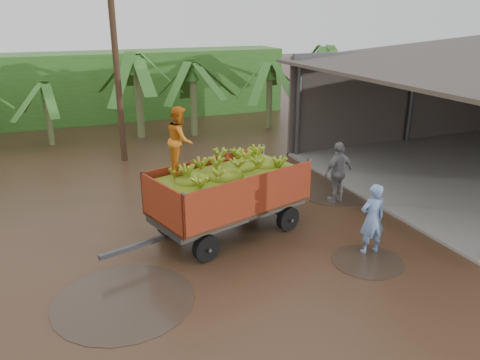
% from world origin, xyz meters
% --- Properties ---
extents(ground, '(100.00, 100.00, 0.00)m').
position_xyz_m(ground, '(0.00, 0.00, 0.00)').
color(ground, black).
rests_on(ground, ground).
extents(hedge_north, '(22.00, 3.00, 3.60)m').
position_xyz_m(hedge_north, '(-2.00, 16.00, 1.80)').
color(hedge_north, '#2D661E').
rests_on(hedge_north, ground).
extents(banana_trailer, '(5.72, 3.04, 3.51)m').
position_xyz_m(banana_trailer, '(0.13, 0.04, 1.26)').
color(banana_trailer, red).
rests_on(banana_trailer, ground).
extents(man_blue, '(0.69, 0.49, 1.81)m').
position_xyz_m(man_blue, '(3.00, -2.28, 0.90)').
color(man_blue, '#7194CE').
rests_on(man_blue, ground).
extents(man_grey, '(1.20, 0.71, 1.92)m').
position_xyz_m(man_grey, '(4.10, 0.87, 0.96)').
color(man_grey, gray).
rests_on(man_grey, ground).
extents(utility_pole, '(1.20, 0.24, 8.58)m').
position_xyz_m(utility_pole, '(-1.40, 7.77, 4.35)').
color(utility_pole, '#47301E').
rests_on(utility_pole, ground).
extents(banana_plants, '(24.62, 20.07, 4.11)m').
position_xyz_m(banana_plants, '(-4.32, 6.49, 1.80)').
color(banana_plants, '#2D661E').
rests_on(banana_plants, ground).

